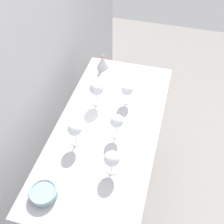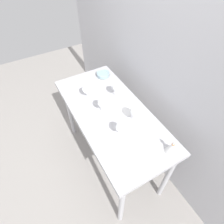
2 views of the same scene
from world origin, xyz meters
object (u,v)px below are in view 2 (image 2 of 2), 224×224
(wine_glass_far_right, at_px, (136,112))
(wine_glass_near_left, at_px, (87,89))
(tasting_bowl, at_px, (103,74))
(decanter_funnel, at_px, (172,148))
(tasting_sheet_upper, at_px, (127,110))
(wine_glass_near_right, at_px, (120,128))
(wine_glass_near_center, at_px, (102,103))
(wine_glass_far_left, at_px, (116,87))

(wine_glass_far_right, relative_size, wine_glass_near_left, 1.15)
(tasting_bowl, height_order, decanter_funnel, decanter_funnel)
(decanter_funnel, bearing_deg, tasting_sheet_upper, -173.81)
(wine_glass_near_right, distance_m, wine_glass_far_right, 0.21)
(wine_glass_near_left, bearing_deg, decanter_funnel, 19.42)
(wine_glass_near_right, relative_size, wine_glass_far_right, 0.83)
(wine_glass_far_right, relative_size, decanter_funnel, 1.29)
(wine_glass_near_center, relative_size, wine_glass_far_right, 0.93)
(wine_glass_far_right, distance_m, tasting_sheet_upper, 0.20)
(wine_glass_far_right, distance_m, wine_glass_far_left, 0.36)
(wine_glass_near_center, height_order, wine_glass_far_left, wine_glass_far_left)
(wine_glass_near_right, relative_size, wine_glass_near_center, 0.90)
(wine_glass_near_center, distance_m, wine_glass_far_left, 0.25)
(wine_glass_far_left, height_order, decanter_funnel, wine_glass_far_left)
(wine_glass_far_right, bearing_deg, wine_glass_far_left, 176.78)
(tasting_sheet_upper, bearing_deg, wine_glass_far_left, -164.95)
(wine_glass_near_right, distance_m, tasting_sheet_upper, 0.32)
(wine_glass_far_left, height_order, wine_glass_near_left, wine_glass_far_left)
(tasting_sheet_upper, relative_size, decanter_funnel, 1.86)
(wine_glass_far_left, bearing_deg, wine_glass_near_center, -60.41)
(wine_glass_near_center, distance_m, tasting_bowl, 0.57)
(tasting_bowl, xyz_separation_m, decanter_funnel, (1.13, 0.01, 0.02))
(wine_glass_near_right, relative_size, decanter_funnel, 1.07)
(wine_glass_near_left, bearing_deg, wine_glass_far_left, 63.00)
(wine_glass_near_left, height_order, tasting_sheet_upper, wine_glass_near_left)
(wine_glass_far_left, relative_size, decanter_funnel, 1.22)
(wine_glass_near_center, relative_size, tasting_bowl, 1.14)
(wine_glass_far_right, height_order, tasting_bowl, wine_glass_far_right)
(wine_glass_far_right, bearing_deg, wine_glass_near_left, -154.32)
(wine_glass_far_left, xyz_separation_m, tasting_sheet_upper, (0.21, -0.00, -0.12))
(wine_glass_near_center, relative_size, decanter_funnel, 1.19)
(wine_glass_far_left, distance_m, wine_glass_near_left, 0.29)
(wine_glass_near_left, distance_m, decanter_funnel, 0.94)
(wine_glass_near_left, distance_m, tasting_bowl, 0.40)
(wine_glass_near_center, distance_m, decanter_funnel, 0.69)
(wine_glass_near_center, relative_size, wine_glass_near_left, 1.07)
(wine_glass_near_center, bearing_deg, wine_glass_near_left, -171.41)
(wine_glass_near_center, xyz_separation_m, decanter_funnel, (0.63, 0.27, -0.07))
(wine_glass_far_left, bearing_deg, tasting_sheet_upper, -1.13)
(wine_glass_near_center, bearing_deg, wine_glass_far_right, 39.87)
(wine_glass_near_left, relative_size, tasting_sheet_upper, 0.60)
(wine_glass_far_right, relative_size, tasting_sheet_upper, 0.69)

